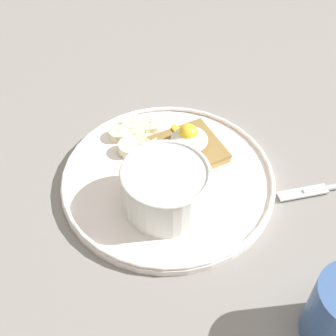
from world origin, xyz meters
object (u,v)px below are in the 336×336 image
at_px(oatmeal_bowl, 166,187).
at_px(poached_egg, 189,138).
at_px(banana_slice_front, 151,125).
at_px(banana_slice_left, 135,136).
at_px(banana_slice_back, 132,125).
at_px(toast_slice, 189,149).
at_px(banana_slice_inner, 119,134).
at_px(knife, 328,188).
at_px(banana_slice_right, 128,148).
at_px(banana_slice_outer, 147,143).

distance_m(oatmeal_bowl, poached_egg, 0.10).
xyz_separation_m(banana_slice_front, banana_slice_left, (0.03, 0.02, -0.00)).
bearing_deg(banana_slice_back, banana_slice_left, 93.78).
xyz_separation_m(toast_slice, banana_slice_inner, (0.10, -0.05, -0.00)).
relative_size(oatmeal_bowl, banana_slice_front, 3.16).
relative_size(oatmeal_bowl, knife, 0.79).
bearing_deg(banana_slice_right, banana_slice_outer, -165.37).
xyz_separation_m(poached_egg, banana_slice_right, (0.09, -0.01, -0.02)).
bearing_deg(banana_slice_right, poached_egg, 170.54).
height_order(banana_slice_back, banana_slice_inner, banana_slice_inner).
bearing_deg(banana_slice_front, toast_slice, 128.12).
xyz_separation_m(banana_slice_inner, banana_slice_outer, (-0.04, 0.03, 0.00)).
bearing_deg(knife, oatmeal_bowl, -1.16).
distance_m(poached_egg, banana_slice_outer, 0.06).
relative_size(banana_slice_back, banana_slice_inner, 1.23).
distance_m(toast_slice, banana_slice_outer, 0.06).
xyz_separation_m(poached_egg, banana_slice_outer, (0.06, -0.02, -0.02)).
distance_m(banana_slice_back, banana_slice_inner, 0.03).
height_order(banana_slice_front, banana_slice_back, banana_slice_front).
bearing_deg(banana_slice_outer, oatmeal_bowl, 95.02).
xyz_separation_m(banana_slice_back, knife, (-0.25, 0.16, -0.01)).
xyz_separation_m(toast_slice, knife, (-0.18, 0.09, -0.01)).
distance_m(oatmeal_bowl, banana_slice_back, 0.16).
distance_m(oatmeal_bowl, toast_slice, 0.10).
height_order(banana_slice_right, banana_slice_inner, banana_slice_right).
relative_size(banana_slice_inner, banana_slice_outer, 0.81).
height_order(oatmeal_bowl, banana_slice_inner, oatmeal_bowl).
height_order(banana_slice_front, banana_slice_outer, banana_slice_outer).
relative_size(banana_slice_back, knife, 0.28).
bearing_deg(banana_slice_left, banana_slice_inner, -15.67).
xyz_separation_m(banana_slice_left, banana_slice_back, (0.00, -0.03, 0.00)).
distance_m(toast_slice, poached_egg, 0.02).
relative_size(oatmeal_bowl, banana_slice_right, 2.71).
relative_size(banana_slice_back, banana_slice_outer, 1.00).
bearing_deg(banana_slice_left, banana_slice_back, -86.22).
bearing_deg(banana_slice_left, oatmeal_bowl, 101.08).
bearing_deg(banana_slice_front, banana_slice_left, 36.03).
relative_size(banana_slice_left, banana_slice_back, 0.78).
bearing_deg(banana_slice_left, banana_slice_outer, 129.52).
bearing_deg(banana_slice_right, banana_slice_front, -130.48).
bearing_deg(poached_egg, banana_slice_outer, -20.80).
relative_size(oatmeal_bowl, banana_slice_back, 2.78).
xyz_separation_m(banana_slice_back, banana_slice_outer, (-0.02, 0.04, 0.00)).
xyz_separation_m(banana_slice_front, banana_slice_right, (0.04, 0.04, 0.00)).
distance_m(banana_slice_front, banana_slice_inner, 0.05).
relative_size(poached_egg, banana_slice_left, 2.32).
distance_m(poached_egg, knife, 0.20).
distance_m(banana_slice_back, banana_slice_outer, 0.05).
distance_m(banana_slice_left, banana_slice_inner, 0.03).
distance_m(poached_egg, banana_slice_back, 0.10).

